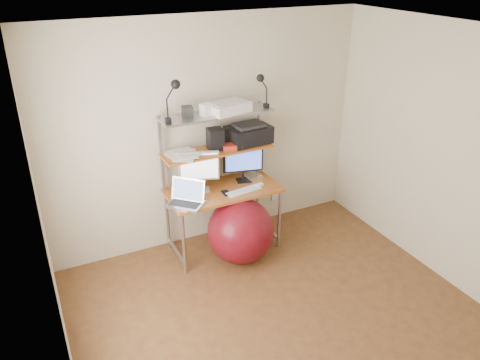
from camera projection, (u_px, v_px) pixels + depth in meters
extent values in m
plane|color=brown|center=(291.00, 329.00, 4.16)|extent=(3.60, 3.60, 0.00)
plane|color=white|center=(309.00, 40.00, 3.06)|extent=(3.60, 3.60, 0.00)
plane|color=beige|center=(209.00, 134.00, 5.06)|extent=(3.60, 0.00, 3.60)
plane|color=beige|center=(52.00, 269.00, 2.90)|extent=(0.00, 3.60, 3.60)
plane|color=beige|center=(463.00, 165.00, 4.32)|extent=(0.00, 3.60, 3.60)
cube|color=#AA6521|center=(223.00, 190.00, 5.00)|extent=(1.20, 0.60, 0.03)
cylinder|color=#A2A1A6|center=(184.00, 244.00, 4.73)|extent=(0.04, 0.04, 0.71)
cylinder|color=#A2A1A6|center=(168.00, 221.00, 5.15)|extent=(0.04, 0.04, 0.71)
cylinder|color=#A2A1A6|center=(279.00, 219.00, 5.18)|extent=(0.04, 0.04, 0.71)
cylinder|color=#A2A1A6|center=(257.00, 199.00, 5.60)|extent=(0.04, 0.04, 0.71)
cube|color=#A2A1A6|center=(161.00, 154.00, 4.80)|extent=(0.03, 0.04, 0.84)
cube|color=#A2A1A6|center=(259.00, 137.00, 5.25)|extent=(0.03, 0.04, 0.84)
cube|color=#AA6521|center=(217.00, 150.00, 4.93)|extent=(1.18, 0.34, 0.02)
cube|color=#A2A1A6|center=(216.00, 114.00, 4.75)|extent=(1.18, 0.34, 0.02)
cube|color=white|center=(275.00, 196.00, 5.80)|extent=(0.08, 0.01, 0.12)
cube|color=silver|center=(200.00, 190.00, 4.96)|extent=(0.23, 0.20, 0.01)
cylinder|color=silver|center=(199.00, 184.00, 4.95)|extent=(0.03, 0.03, 0.11)
cube|color=silver|center=(199.00, 166.00, 4.85)|extent=(0.42, 0.17, 0.32)
plane|color=white|center=(199.00, 166.00, 4.84)|extent=(0.36, 0.12, 0.39)
cube|color=black|center=(244.00, 180.00, 5.17)|extent=(0.18, 0.16, 0.01)
cylinder|color=black|center=(243.00, 175.00, 5.16)|extent=(0.03, 0.03, 0.10)
cube|color=black|center=(243.00, 160.00, 5.08)|extent=(0.44, 0.13, 0.27)
plane|color=#4361E6|center=(244.00, 161.00, 5.07)|extent=(0.39, 0.10, 0.40)
cube|color=silver|center=(185.00, 204.00, 4.68)|extent=(0.42, 0.42, 0.02)
cube|color=#29292B|center=(185.00, 203.00, 4.67)|extent=(0.32, 0.31, 0.00)
cube|color=silver|center=(189.00, 188.00, 4.73)|extent=(0.30, 0.30, 0.23)
plane|color=#7796C6|center=(189.00, 188.00, 4.73)|extent=(0.29, 0.28, 0.31)
cube|color=white|center=(244.00, 191.00, 4.95)|extent=(0.41, 0.17, 0.01)
cube|color=white|center=(260.00, 185.00, 5.06)|extent=(0.09, 0.07, 0.02)
cube|color=silver|center=(252.00, 176.00, 5.24)|extent=(0.20, 0.20, 0.03)
cube|color=black|center=(226.00, 193.00, 4.90)|extent=(0.07, 0.13, 0.01)
cube|color=black|center=(249.00, 135.00, 5.05)|extent=(0.48, 0.35, 0.19)
cube|color=#29292B|center=(249.00, 125.00, 5.01)|extent=(0.33, 0.25, 0.03)
cube|color=black|center=(215.00, 139.00, 4.88)|extent=(0.16, 0.16, 0.23)
cube|color=red|center=(232.00, 147.00, 4.92)|extent=(0.22, 0.17, 0.05)
cube|color=white|center=(228.00, 108.00, 4.75)|extent=(0.47, 0.36, 0.09)
cube|color=silver|center=(228.00, 102.00, 4.73)|extent=(0.40, 0.28, 0.02)
cube|color=white|center=(206.00, 110.00, 4.63)|extent=(0.13, 0.12, 0.13)
cube|color=#29292B|center=(187.00, 111.00, 4.62)|extent=(0.12, 0.12, 0.10)
cube|color=black|center=(168.00, 121.00, 4.45)|extent=(0.05, 0.06, 0.05)
cylinder|color=black|center=(167.00, 109.00, 4.40)|extent=(0.02, 0.02, 0.18)
sphere|color=black|center=(176.00, 84.00, 4.33)|extent=(0.09, 0.09, 0.09)
cube|color=black|center=(266.00, 106.00, 4.89)|extent=(0.04, 0.05, 0.04)
cylinder|color=black|center=(267.00, 96.00, 4.85)|extent=(0.01, 0.01, 0.16)
sphere|color=black|center=(260.00, 78.00, 4.72)|extent=(0.08, 0.08, 0.08)
sphere|color=maroon|center=(241.00, 231.00, 4.97)|extent=(0.71, 0.71, 0.71)
cube|color=white|center=(178.00, 155.00, 4.77)|extent=(0.26, 0.32, 0.00)
cube|color=white|center=(185.00, 157.00, 4.73)|extent=(0.32, 0.35, 0.00)
cube|color=white|center=(177.00, 154.00, 4.78)|extent=(0.25, 0.31, 0.00)
cube|color=white|center=(187.00, 154.00, 4.76)|extent=(0.26, 0.32, 0.00)
cube|color=white|center=(186.00, 153.00, 4.78)|extent=(0.26, 0.31, 0.00)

